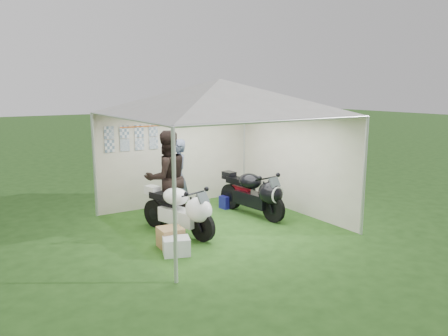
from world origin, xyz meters
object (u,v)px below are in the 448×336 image
Objects in this scene: motorcycle_black at (255,192)px; person_dark_jacket at (167,178)px; crate_1 at (171,237)px; motorcycle_white at (181,209)px; canopy_tent at (219,100)px; equipment_box at (244,193)px; paddock_stand at (228,201)px; person_blue_jacket at (178,177)px; crate_0 at (176,246)px.

person_dark_jacket is at bearing 157.66° from motorcycle_black.
crate_1 is (-2.42, -0.77, -0.36)m from motorcycle_black.
crate_1 is (-0.48, -0.51, -0.34)m from motorcycle_white.
motorcycle_white is (-0.97, -0.17, -2.05)m from canopy_tent.
motorcycle_white is at bearing 85.51° from person_dark_jacket.
motorcycle_black is (0.98, 0.09, -2.03)m from canopy_tent.
paddock_stand is at bearing -159.63° from equipment_box.
canopy_tent is 2.28m from motorcycle_white.
canopy_tent is 2.88m from crate_1.
canopy_tent is at bearing -140.68° from equipment_box.
crate_1 is at bearing -150.21° from motorcycle_white.
person_dark_jacket is (-1.77, -0.39, 0.84)m from paddock_stand.
crate_1 is at bearing -169.78° from motorcycle_black.
motorcycle_black is 1.27m from equipment_box.
person_blue_jacket is at bearing -178.94° from equipment_box.
equipment_box reaches higher than paddock_stand.
motorcycle_white is 0.94× the size of motorcycle_black.
motorcycle_black is at bearing 165.16° from person_dark_jacket.
person_blue_jacket is (0.61, 1.35, 0.33)m from motorcycle_white.
person_dark_jacket is at bearing -31.85° from person_blue_jacket.
person_dark_jacket is at bearing 146.91° from canopy_tent.
canopy_tent is 3.05× the size of motorcycle_white.
person_dark_jacket is at bearing 68.42° from motorcycle_white.
person_dark_jacket is 0.81m from person_blue_jacket.
motorcycle_white is 2.82m from equipment_box.
canopy_tent reaches higher than equipment_box.
person_blue_jacket is (-0.36, 1.17, -1.73)m from canopy_tent.
crate_0 is (-2.49, -1.14, -0.39)m from motorcycle_black.
motorcycle_white is 4.08× the size of equipment_box.
canopy_tent is 2.86× the size of motorcycle_black.
paddock_stand is 0.23× the size of person_blue_jacket.
motorcycle_white is at bearing 46.71° from crate_1.
canopy_tent reaches higher than crate_0.
person_blue_jacket reaches higher than paddock_stand.
person_blue_jacket is (-1.34, 1.09, 0.31)m from motorcycle_black.
person_blue_jacket is at bearing 59.63° from crate_1.
person_blue_jacket is at bearing 133.59° from motorcycle_black.
paddock_stand is at bearing 40.52° from crate_0.
person_dark_jacket is 1.94m from crate_0.
motorcycle_white is 0.77m from crate_1.
person_blue_jacket is 3.74× the size of equipment_box.
canopy_tent is at bearing 25.15° from crate_1.
motorcycle_black is 4.84× the size of crate_1.
equipment_box is at bearing 102.47° from person_blue_jacket.
paddock_stand is 0.98× the size of crate_1.
paddock_stand is 0.20× the size of person_dark_jacket.
crate_1 is (-2.31, -1.66, 0.03)m from paddock_stand.
crate_1 is (-0.54, -1.27, -0.80)m from person_dark_jacket.
motorcycle_black is 1.16× the size of person_blue_jacket.
motorcycle_black is 1.00× the size of person_dark_jacket.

